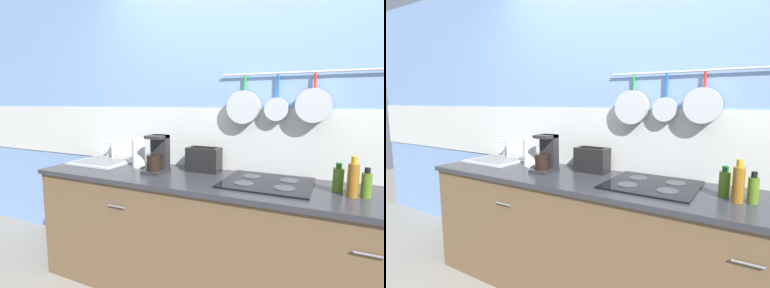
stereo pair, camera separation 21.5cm
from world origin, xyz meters
The scene contains 11 objects.
wall_back centered at (0.00, 0.37, 1.27)m, with size 7.20×0.16×2.60m.
cabinet_base centered at (0.00, 0.00, 0.43)m, with size 3.10×0.63×0.87m.
countertop centered at (0.00, 0.00, 0.88)m, with size 3.14×0.66×0.03m.
sink_basin centered at (-1.29, 0.11, 0.92)m, with size 0.48×0.40×0.19m.
paper_towel_roll centered at (-0.89, 0.11, 1.02)m, with size 0.11×0.11×0.24m.
coffee_maker centered at (-0.65, 0.03, 1.02)m, with size 0.16×0.20×0.29m.
toaster centered at (-0.33, 0.20, 1.00)m, with size 0.28×0.14×0.19m.
cooktop centered at (0.20, 0.06, 0.91)m, with size 0.58×0.51×0.01m.
bottle_cooking_wine centered at (0.62, 0.06, 0.98)m, with size 0.06×0.06×0.18m.
bottle_vinegar centered at (0.70, -0.02, 1.01)m, with size 0.06×0.06×0.24m.
bottle_sesame_oil centered at (0.77, 0.01, 0.98)m, with size 0.06×0.06×0.17m.
Camera 1 is at (0.59, -1.92, 1.45)m, focal length 28.00 mm.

